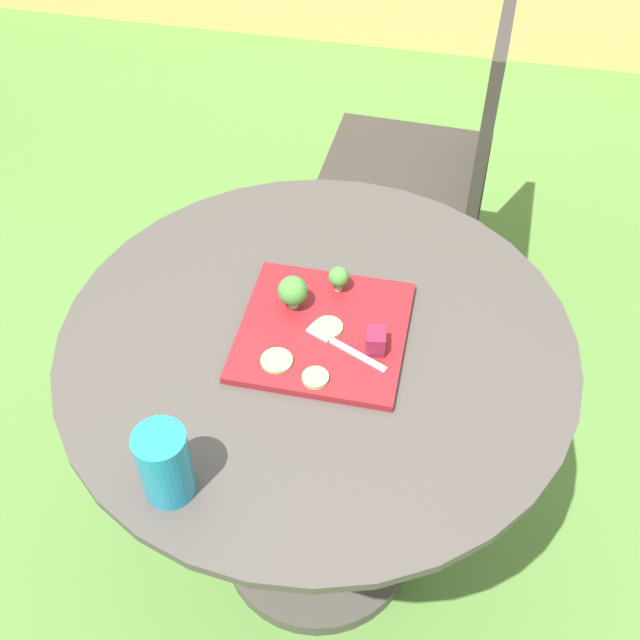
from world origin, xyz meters
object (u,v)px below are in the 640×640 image
object	(u,v)px
patio_chair	(441,148)
drinking_glass	(165,467)
fork	(339,344)
salad_plate	(323,331)

from	to	relation	value
patio_chair	drinking_glass	xyz separation A→B (m)	(-0.29, -1.24, 0.27)
drinking_glass	fork	size ratio (longest dim) A/B	0.86
drinking_glass	fork	xyz separation A→B (m)	(0.19, 0.31, -0.04)
salad_plate	patio_chair	bearing A→B (deg)	81.61
patio_chair	fork	world-z (taller)	patio_chair
patio_chair	salad_plate	bearing A→B (deg)	-98.39
drinking_glass	fork	world-z (taller)	drinking_glass
patio_chair	salad_plate	size ratio (longest dim) A/B	3.21
drinking_glass	patio_chair	bearing A→B (deg)	76.94
patio_chair	drinking_glass	world-z (taller)	patio_chair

